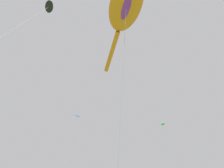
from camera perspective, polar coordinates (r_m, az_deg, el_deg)
big_show_kite at (r=15.21m, az=4.20°, el=23.25°), size 3.97×8.91×16.37m
small_kite_streamer_purple at (r=24.13m, az=-12.25°, el=-13.60°), size 1.48×1.27×16.42m
small_kite_bird_shape at (r=14.59m, az=-19.91°, el=22.37°), size 0.96×3.84×14.91m
small_kite_stunt_black at (r=28.79m, az=16.08°, el=-12.45°), size 0.99×4.59×17.44m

